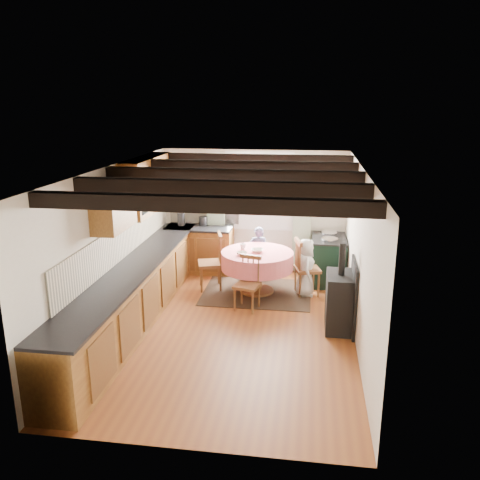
% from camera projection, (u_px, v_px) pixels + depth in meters
% --- Properties ---
extents(floor, '(3.60, 5.50, 0.00)m').
position_uv_depth(floor, '(232.00, 327.00, 7.48)').
color(floor, brown).
rests_on(floor, ground).
extents(ceiling, '(3.60, 5.50, 0.00)m').
position_uv_depth(ceiling, '(232.00, 169.00, 6.83)').
color(ceiling, white).
rests_on(ceiling, ground).
extents(wall_back, '(3.60, 0.00, 2.40)m').
position_uv_depth(wall_back, '(254.00, 211.00, 9.77)').
color(wall_back, silver).
rests_on(wall_back, ground).
extents(wall_front, '(3.60, 0.00, 2.40)m').
position_uv_depth(wall_front, '(185.00, 339.00, 4.53)').
color(wall_front, silver).
rests_on(wall_front, ground).
extents(wall_left, '(0.00, 5.50, 2.40)m').
position_uv_depth(wall_left, '(113.00, 247.00, 7.40)').
color(wall_left, silver).
rests_on(wall_left, ground).
extents(wall_right, '(0.00, 5.50, 2.40)m').
position_uv_depth(wall_right, '(359.00, 257.00, 6.91)').
color(wall_right, silver).
rests_on(wall_right, ground).
extents(beam_a, '(3.60, 0.16, 0.16)m').
position_uv_depth(beam_a, '(200.00, 204.00, 4.95)').
color(beam_a, black).
rests_on(beam_a, ceiling).
extents(beam_b, '(3.60, 0.16, 0.16)m').
position_uv_depth(beam_b, '(219.00, 187.00, 5.90)').
color(beam_b, black).
rests_on(beam_b, ceiling).
extents(beam_c, '(3.60, 0.16, 0.16)m').
position_uv_depth(beam_c, '(232.00, 175.00, 6.85)').
color(beam_c, black).
rests_on(beam_c, ceiling).
extents(beam_d, '(3.60, 0.16, 0.16)m').
position_uv_depth(beam_d, '(242.00, 166.00, 7.80)').
color(beam_d, black).
rests_on(beam_d, ceiling).
extents(beam_e, '(3.60, 0.16, 0.16)m').
position_uv_depth(beam_e, '(250.00, 159.00, 8.76)').
color(beam_e, black).
rests_on(beam_e, ceiling).
extents(splash_left, '(0.02, 4.50, 0.55)m').
position_uv_depth(splash_left, '(122.00, 241.00, 7.68)').
color(splash_left, beige).
rests_on(splash_left, wall_left).
extents(splash_back, '(1.40, 0.02, 0.55)m').
position_uv_depth(splash_back, '(204.00, 210.00, 9.89)').
color(splash_back, beige).
rests_on(splash_back, wall_back).
extents(base_cabinet_left, '(0.60, 5.30, 0.88)m').
position_uv_depth(base_cabinet_left, '(136.00, 295.00, 7.57)').
color(base_cabinet_left, olive).
rests_on(base_cabinet_left, floor).
extents(base_cabinet_back, '(1.30, 0.60, 0.88)m').
position_uv_depth(base_cabinet_back, '(200.00, 250.00, 9.84)').
color(base_cabinet_back, olive).
rests_on(base_cabinet_back, floor).
extents(worktop_left, '(0.64, 5.30, 0.04)m').
position_uv_depth(worktop_left, '(135.00, 267.00, 7.44)').
color(worktop_left, black).
rests_on(worktop_left, base_cabinet_left).
extents(worktop_back, '(1.30, 0.64, 0.04)m').
position_uv_depth(worktop_back, '(199.00, 228.00, 9.69)').
color(worktop_back, black).
rests_on(worktop_back, base_cabinet_back).
extents(wall_cabinet_glass, '(0.34, 1.80, 0.90)m').
position_uv_depth(wall_cabinet_glass, '(147.00, 184.00, 8.31)').
color(wall_cabinet_glass, olive).
rests_on(wall_cabinet_glass, wall_left).
extents(wall_cabinet_solid, '(0.34, 0.90, 0.70)m').
position_uv_depth(wall_cabinet_solid, '(113.00, 205.00, 6.90)').
color(wall_cabinet_solid, olive).
rests_on(wall_cabinet_solid, wall_left).
extents(window_frame, '(1.34, 0.03, 1.54)m').
position_uv_depth(window_frame, '(259.00, 191.00, 9.64)').
color(window_frame, white).
rests_on(window_frame, wall_back).
extents(window_pane, '(1.20, 0.01, 1.40)m').
position_uv_depth(window_pane, '(259.00, 191.00, 9.64)').
color(window_pane, white).
rests_on(window_pane, wall_back).
extents(curtain_left, '(0.35, 0.10, 2.10)m').
position_uv_depth(curtain_left, '(216.00, 216.00, 9.81)').
color(curtain_left, beige).
rests_on(curtain_left, wall_back).
extents(curtain_right, '(0.35, 0.10, 2.10)m').
position_uv_depth(curtain_right, '(302.00, 219.00, 9.57)').
color(curtain_right, beige).
rests_on(curtain_right, wall_back).
extents(curtain_rod, '(2.00, 0.03, 0.03)m').
position_uv_depth(curtain_rod, '(259.00, 161.00, 9.39)').
color(curtain_rod, black).
rests_on(curtain_rod, wall_back).
extents(wall_picture, '(0.04, 0.50, 0.60)m').
position_uv_depth(wall_picture, '(348.00, 192.00, 8.97)').
color(wall_picture, gold).
rests_on(wall_picture, wall_right).
extents(wall_plate, '(0.30, 0.02, 0.30)m').
position_uv_depth(wall_plate, '(309.00, 187.00, 9.46)').
color(wall_plate, silver).
rests_on(wall_plate, wall_back).
extents(rug, '(1.90, 1.48, 0.01)m').
position_uv_depth(rug, '(257.00, 292.00, 8.83)').
color(rug, '#2F201C').
rests_on(rug, floor).
extents(dining_table, '(1.26, 1.26, 0.76)m').
position_uv_depth(dining_table, '(257.00, 273.00, 8.72)').
color(dining_table, '#FA6787').
rests_on(dining_table, floor).
extents(chair_near, '(0.47, 0.49, 0.90)m').
position_uv_depth(chair_near, '(247.00, 284.00, 8.00)').
color(chair_near, brown).
rests_on(chair_near, floor).
extents(chair_left, '(0.57, 0.55, 1.03)m').
position_uv_depth(chair_left, '(210.00, 261.00, 8.90)').
color(chair_left, brown).
rests_on(chair_left, floor).
extents(chair_right, '(0.55, 0.53, 1.00)m').
position_uv_depth(chair_right, '(307.00, 267.00, 8.64)').
color(chair_right, brown).
rests_on(chair_right, floor).
extents(aga_range, '(0.62, 0.96, 0.88)m').
position_uv_depth(aga_range, '(328.00, 259.00, 9.25)').
color(aga_range, black).
rests_on(aga_range, floor).
extents(cast_iron_stove, '(0.40, 0.67, 1.34)m').
position_uv_depth(cast_iron_stove, '(341.00, 287.00, 7.27)').
color(cast_iron_stove, black).
rests_on(cast_iron_stove, floor).
extents(child_far, '(0.40, 0.29, 1.02)m').
position_uv_depth(child_far, '(258.00, 253.00, 9.41)').
color(child_far, '#484E6F').
rests_on(child_far, floor).
extents(child_right, '(0.39, 0.54, 1.02)m').
position_uv_depth(child_right, '(305.00, 267.00, 8.60)').
color(child_right, silver).
rests_on(child_right, floor).
extents(bowl_a, '(0.23, 0.23, 0.05)m').
position_uv_depth(bowl_a, '(257.00, 250.00, 8.61)').
color(bowl_a, silver).
rests_on(bowl_a, dining_table).
extents(bowl_b, '(0.18, 0.18, 0.06)m').
position_uv_depth(bowl_b, '(242.00, 254.00, 8.44)').
color(bowl_b, silver).
rests_on(bowl_b, dining_table).
extents(cup, '(0.11, 0.11, 0.10)m').
position_uv_depth(cup, '(243.00, 246.00, 8.77)').
color(cup, silver).
rests_on(cup, dining_table).
extents(canister_tall, '(0.15, 0.15, 0.25)m').
position_uv_depth(canister_tall, '(181.00, 219.00, 9.77)').
color(canister_tall, '#262628').
rests_on(canister_tall, worktop_back).
extents(canister_wide, '(0.16, 0.16, 0.18)m').
position_uv_depth(canister_wide, '(203.00, 221.00, 9.76)').
color(canister_wide, '#262628').
rests_on(canister_wide, worktop_back).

